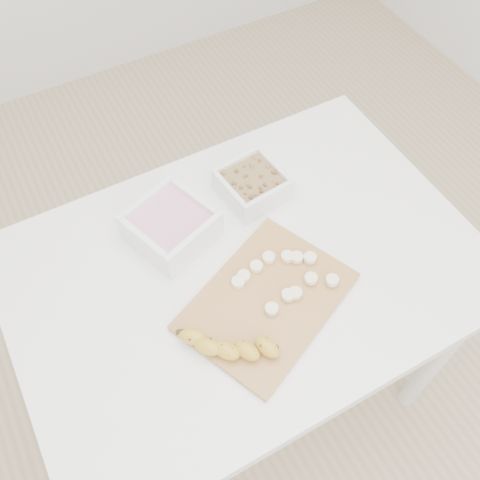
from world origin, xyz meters
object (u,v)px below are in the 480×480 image
table (246,288)px  cutting_board (267,301)px  bowl_yogurt (171,225)px  banana (231,345)px  bowl_granola (252,184)px

table → cutting_board: bearing=-94.3°
table → bowl_yogurt: (-0.11, 0.15, 0.13)m
table → banana: 0.23m
bowl_yogurt → table: bearing=-54.5°
bowl_yogurt → banana: 0.30m
banana → cutting_board: bearing=-13.4°
cutting_board → banana: (-0.11, -0.06, 0.02)m
table → banana: banana is taller
table → banana: size_ratio=5.32×
table → bowl_yogurt: bearing=125.5°
bowl_yogurt → cutting_board: (0.10, -0.25, -0.03)m
bowl_yogurt → bowl_granola: bowl_yogurt is taller
bowl_granola → banana: (-0.23, -0.33, -0.00)m
bowl_granola → cutting_board: bearing=-113.5°
table → cutting_board: 0.14m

